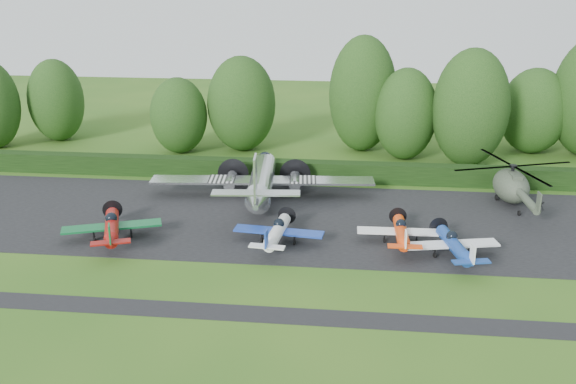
# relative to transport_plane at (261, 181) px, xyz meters

# --- Properties ---
(ground) EXTENTS (160.00, 160.00, 0.00)m
(ground) POSITION_rel_transport_plane_xyz_m (4.46, -14.60, -1.89)
(ground) COLOR #275618
(ground) RESTS_ON ground
(apron) EXTENTS (70.00, 18.00, 0.01)m
(apron) POSITION_rel_transport_plane_xyz_m (4.46, -4.60, -1.89)
(apron) COLOR black
(apron) RESTS_ON ground
(taxiway_verge) EXTENTS (70.00, 2.00, 0.00)m
(taxiway_verge) POSITION_rel_transport_plane_xyz_m (4.46, -20.60, -1.89)
(taxiway_verge) COLOR black
(taxiway_verge) RESTS_ON ground
(hedgerow) EXTENTS (90.00, 1.60, 2.00)m
(hedgerow) POSITION_rel_transport_plane_xyz_m (4.46, 6.40, -1.89)
(hedgerow) COLOR black
(hedgerow) RESTS_ON ground
(transport_plane) EXTENTS (21.16, 16.22, 6.78)m
(transport_plane) POSITION_rel_transport_plane_xyz_m (0.00, 0.00, 0.00)
(transport_plane) COLOR silver
(transport_plane) RESTS_ON ground
(light_plane_red) EXTENTS (7.79, 8.19, 2.99)m
(light_plane_red) POSITION_rel_transport_plane_xyz_m (-10.45, -10.56, -0.64)
(light_plane_red) COLOR maroon
(light_plane_red) RESTS_ON ground
(light_plane_white) EXTENTS (7.14, 7.51, 2.74)m
(light_plane_white) POSITION_rel_transport_plane_xyz_m (2.72, -9.91, -0.75)
(light_plane_white) COLOR white
(light_plane_white) RESTS_ON ground
(light_plane_orange) EXTENTS (6.84, 7.20, 2.63)m
(light_plane_orange) POSITION_rel_transport_plane_xyz_m (12.40, -8.79, -0.80)
(light_plane_orange) COLOR #ED410D
(light_plane_orange) RESTS_ON ground
(light_plane_blue) EXTENTS (7.13, 7.50, 2.74)m
(light_plane_blue) POSITION_rel_transport_plane_xyz_m (16.18, -10.95, -0.75)
(light_plane_blue) COLOR navy
(light_plane_blue) RESTS_ON ground
(helicopter) EXTENTS (11.56, 13.53, 3.72)m
(helicopter) POSITION_rel_transport_plane_xyz_m (22.91, 1.53, 0.11)
(helicopter) COLOR #353F31
(helicopter) RESTS_ON ground
(tree_1) EXTENTS (7.96, 7.96, 11.11)m
(tree_1) POSITION_rel_transport_plane_xyz_m (-4.75, 16.85, 3.66)
(tree_1) COLOR black
(tree_1) RESTS_ON ground
(tree_2) EXTENTS (8.14, 8.14, 12.77)m
(tree_2) POSITION_rel_transport_plane_xyz_m (20.73, 13.48, 4.48)
(tree_2) COLOR black
(tree_2) RESTS_ON ground
(tree_3) EXTENTS (6.71, 6.71, 10.14)m
(tree_3) POSITION_rel_transport_plane_xyz_m (-28.26, 18.77, 3.17)
(tree_3) COLOR black
(tree_3) RESTS_ON ground
(tree_5) EXTENTS (6.56, 6.56, 8.81)m
(tree_5) POSITION_rel_transport_plane_xyz_m (-11.82, 15.04, 2.51)
(tree_5) COLOR black
(tree_5) RESTS_ON ground
(tree_6) EXTENTS (6.89, 6.89, 10.32)m
(tree_6) POSITION_rel_transport_plane_xyz_m (14.06, 15.24, 3.26)
(tree_6) COLOR black
(tree_6) RESTS_ON ground
(tree_8) EXTENTS (7.71, 7.71, 9.90)m
(tree_8) POSITION_rel_transport_plane_xyz_m (28.91, 19.38, 3.05)
(tree_8) COLOR black
(tree_8) RESTS_ON ground
(tree_9) EXTENTS (7.77, 7.77, 13.48)m
(tree_9) POSITION_rel_transport_plane_xyz_m (9.23, 18.23, 4.84)
(tree_9) COLOR black
(tree_9) RESTS_ON ground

